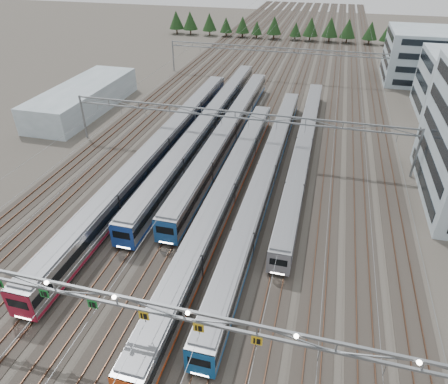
% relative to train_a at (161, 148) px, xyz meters
% --- Properties ---
extents(ground, '(400.00, 400.00, 0.00)m').
position_rel_train_a_xyz_m(ground, '(11.25, -35.20, -2.25)').
color(ground, '#47423A').
rests_on(ground, ground).
extents(track_bed, '(54.00, 260.00, 5.42)m').
position_rel_train_a_xyz_m(track_bed, '(11.25, 64.80, -0.76)').
color(track_bed, '#2D2823').
rests_on(track_bed, ground).
extents(train_a, '(3.06, 68.93, 3.99)m').
position_rel_train_a_xyz_m(train_a, '(0.00, 0.00, 0.00)').
color(train_a, black).
rests_on(train_a, ground).
extents(train_b, '(2.93, 68.48, 3.82)m').
position_rel_train_a_xyz_m(train_b, '(4.50, 11.54, -0.09)').
color(train_b, black).
rests_on(train_b, ground).
extents(train_c, '(2.97, 59.62, 3.87)m').
position_rel_train_a_xyz_m(train_c, '(9.00, 9.17, -0.06)').
color(train_c, black).
rests_on(train_c, ground).
extents(train_d, '(2.83, 58.39, 3.68)m').
position_rel_train_a_xyz_m(train_d, '(13.50, -10.25, -0.16)').
color(train_d, black).
rests_on(train_d, ground).
extents(train_e, '(2.69, 64.22, 3.49)m').
position_rel_train_a_xyz_m(train_e, '(18.00, -3.58, -0.25)').
color(train_e, black).
rests_on(train_e, ground).
extents(train_f, '(2.59, 58.61, 3.37)m').
position_rel_train_a_xyz_m(train_f, '(22.50, 7.01, -0.31)').
color(train_f, black).
rests_on(train_f, ground).
extents(gantry_near, '(56.36, 0.61, 8.08)m').
position_rel_train_a_xyz_m(gantry_near, '(11.20, -35.32, 4.84)').
color(gantry_near, gray).
rests_on(gantry_near, ground).
extents(gantry_mid, '(56.36, 0.36, 8.00)m').
position_rel_train_a_xyz_m(gantry_mid, '(11.25, 4.80, 4.14)').
color(gantry_mid, gray).
rests_on(gantry_mid, ground).
extents(gantry_far, '(56.36, 0.36, 8.00)m').
position_rel_train_a_xyz_m(gantry_far, '(11.25, 49.80, 4.14)').
color(gantry_far, gray).
rests_on(gantry_far, ground).
extents(depot_bldg_north, '(22.00, 18.00, 12.34)m').
position_rel_train_a_xyz_m(depot_bldg_north, '(49.35, 57.63, 3.92)').
color(depot_bldg_north, '#96ABB3').
rests_on(depot_bldg_north, ground).
extents(west_shed, '(10.00, 30.00, 5.20)m').
position_rel_train_a_xyz_m(west_shed, '(-24.53, 17.13, 0.35)').
color(west_shed, '#96ABB3').
rests_on(west_shed, ground).
extents(treeline, '(93.80, 5.60, 7.02)m').
position_rel_train_a_xyz_m(treeline, '(10.35, 96.71, 1.99)').
color(treeline, '#332114').
rests_on(treeline, ground).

